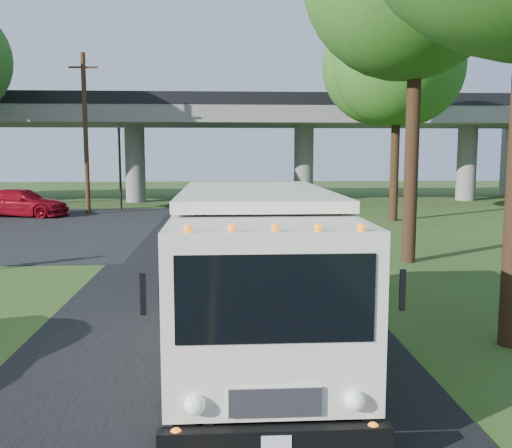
{
  "coord_description": "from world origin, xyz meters",
  "views": [
    {
      "loc": [
        0.22,
        -8.9,
        3.56
      ],
      "look_at": [
        1.1,
        6.44,
        1.6
      ],
      "focal_mm": 40.0,
      "sensor_mm": 36.0,
      "label": 1
    }
  ],
  "objects": [
    {
      "name": "step_van",
      "position": [
        0.76,
        0.37,
        1.58
      ],
      "size": [
        2.6,
        6.93,
        2.91
      ],
      "rotation": [
        0.0,
        0.0,
        0.0
      ],
      "color": "silver",
      "rests_on": "ground"
    },
    {
      "name": "lane_line",
      "position": [
        0.0,
        10.0,
        0.03
      ],
      "size": [
        0.12,
        90.0,
        0.01
      ],
      "primitive_type": "cube",
      "color": "gold",
      "rests_on": "road"
    },
    {
      "name": "traffic_signal",
      "position": [
        -6.0,
        26.0,
        3.2
      ],
      "size": [
        0.18,
        0.22,
        5.2
      ],
      "color": "black",
      "rests_on": "ground"
    },
    {
      "name": "tree_right_far",
      "position": [
        9.21,
        19.84,
        8.3
      ],
      "size": [
        5.77,
        5.67,
        10.99
      ],
      "color": "#382314",
      "rests_on": "ground"
    },
    {
      "name": "road",
      "position": [
        0.0,
        10.0,
        0.01
      ],
      "size": [
        7.0,
        90.0,
        0.02
      ],
      "primitive_type": "cube",
      "color": "black",
      "rests_on": "ground"
    },
    {
      "name": "utility_pole",
      "position": [
        -7.5,
        24.0,
        4.59
      ],
      "size": [
        1.6,
        0.26,
        9.0
      ],
      "color": "#472D19",
      "rests_on": "ground"
    },
    {
      "name": "overpass",
      "position": [
        0.0,
        32.0,
        4.56
      ],
      "size": [
        54.0,
        10.0,
        7.3
      ],
      "color": "slate",
      "rests_on": "ground"
    },
    {
      "name": "red_sedan",
      "position": [
        -10.88,
        23.1,
        0.75
      ],
      "size": [
        5.53,
        3.22,
        1.51
      ],
      "primitive_type": "imported",
      "rotation": [
        0.0,
        0.0,
        1.34
      ],
      "color": "maroon",
      "rests_on": "ground"
    },
    {
      "name": "ground",
      "position": [
        0.0,
        0.0,
        0.0
      ],
      "size": [
        120.0,
        120.0,
        0.0
      ],
      "primitive_type": "plane",
      "color": "#31481A",
      "rests_on": "ground"
    }
  ]
}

